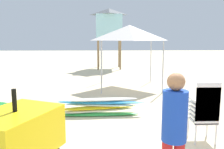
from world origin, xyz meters
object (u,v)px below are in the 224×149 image
stacked_plastic_chairs (205,108)px  popup_canopy (129,33)px  lifeguard_near_left (174,129)px  lifeguard_tower (109,24)px  surfboard_pile (99,107)px

stacked_plastic_chairs → popup_canopy: size_ratio=0.47×
lifeguard_near_left → lifeguard_tower: lifeguard_tower is taller
surfboard_pile → lifeguard_tower: bearing=87.2°
popup_canopy → lifeguard_tower: 6.95m
lifeguard_tower → popup_canopy: bearing=-83.9°
stacked_plastic_chairs → popup_canopy: (-0.96, 5.65, 1.65)m
surfboard_pile → stacked_plastic_chairs: bearing=-40.4°
surfboard_pile → popup_canopy: popup_canopy is taller
popup_canopy → lifeguard_tower: size_ratio=0.64×
stacked_plastic_chairs → lifeguard_tower: size_ratio=0.30×
stacked_plastic_chairs → lifeguard_near_left: 2.07m
lifeguard_tower → stacked_plastic_chairs: bearing=-82.3°
popup_canopy → lifeguard_tower: bearing=96.1°
surfboard_pile → lifeguard_near_left: (1.05, -3.59, 0.76)m
stacked_plastic_chairs → lifeguard_tower: bearing=97.7°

